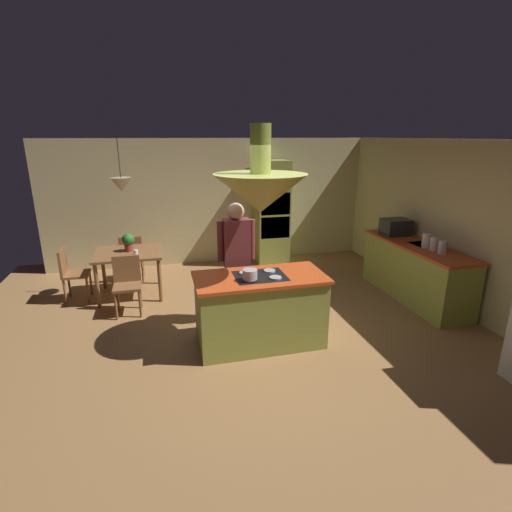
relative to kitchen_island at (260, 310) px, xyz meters
name	(u,v)px	position (x,y,z in m)	size (l,w,h in m)	color
ground	(256,335)	(0.00, 0.20, -0.47)	(8.16, 8.16, 0.00)	#9E7042
wall_back	(215,202)	(0.00, 3.65, 0.81)	(6.80, 0.10, 2.55)	beige
wall_right	(452,224)	(3.25, 0.60, 0.81)	(0.10, 7.20, 2.55)	beige
kitchen_island	(260,310)	(0.00, 0.00, 0.00)	(1.64, 0.82, 0.95)	#939E42
counter_run_right	(415,271)	(2.84, 0.80, 0.01)	(0.73, 2.21, 0.93)	#939E42
oven_tower	(271,213)	(1.10, 3.24, 0.60)	(0.66, 0.62, 2.13)	#939E42
dining_table	(129,257)	(-1.70, 2.10, 0.19)	(1.07, 0.95, 0.76)	brown
person_at_island	(237,255)	(-0.16, 0.68, 0.54)	(0.53, 0.23, 1.74)	tan
range_hood	(260,191)	(0.00, 0.00, 1.51)	(1.10, 1.10, 1.00)	#939E42
pendant_light_over_table	(121,185)	(-1.70, 2.10, 1.39)	(0.32, 0.32, 0.82)	beige
chair_facing_island	(127,281)	(-1.70, 1.40, 0.04)	(0.40, 0.40, 0.87)	brown
chair_by_back_wall	(132,255)	(-1.70, 2.80, 0.04)	(0.40, 0.40, 0.87)	brown
chair_at_corner	(71,271)	(-2.61, 2.10, 0.04)	(0.40, 0.40, 0.87)	brown
potted_plant_on_table	(128,241)	(-1.68, 2.14, 0.46)	(0.20, 0.20, 0.30)	#99382D
cup_on_table	(136,253)	(-1.57, 1.86, 0.34)	(0.07, 0.07, 0.09)	white
canister_flour	(442,247)	(2.84, 0.26, 0.56)	(0.12, 0.12, 0.20)	silver
canister_sugar	(434,244)	(2.84, 0.44, 0.56)	(0.12, 0.12, 0.21)	silver
canister_tea	(427,241)	(2.84, 0.62, 0.57)	(0.14, 0.14, 0.22)	silver
microwave_on_counter	(396,227)	(2.84, 1.45, 0.60)	(0.46, 0.36, 0.28)	#232326
cooking_pot_on_cooktop	(250,274)	(-0.16, -0.13, 0.54)	(0.18, 0.18, 0.12)	#B2B2B7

